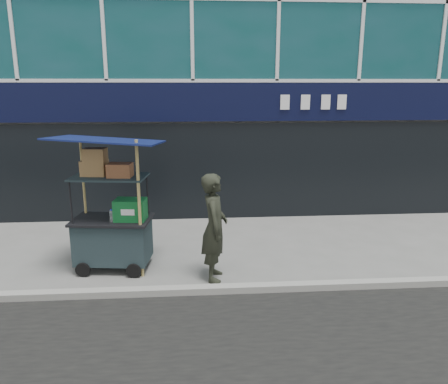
{
  "coord_description": "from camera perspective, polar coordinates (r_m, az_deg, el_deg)",
  "views": [
    {
      "loc": [
        -0.05,
        -6.74,
        3.34
      ],
      "look_at": [
        0.54,
        1.2,
        1.35
      ],
      "focal_mm": 35.0,
      "sensor_mm": 36.0,
      "label": 1
    }
  ],
  "objects": [
    {
      "name": "ground",
      "position": [
        7.52,
        -3.47,
        -12.38
      ],
      "size": [
        80.0,
        80.0,
        0.0
      ],
      "primitive_type": "plane",
      "color": "slate",
      "rests_on": "ground"
    },
    {
      "name": "vendor_cart",
      "position": [
        8.18,
        -14.28,
        -4.0
      ],
      "size": [
        1.98,
        1.51,
        2.49
      ],
      "rotation": [
        0.0,
        0.0,
        -0.12
      ],
      "color": "black",
      "rests_on": "ground"
    },
    {
      "name": "curb",
      "position": [
        7.32,
        -3.46,
        -12.66
      ],
      "size": [
        80.0,
        0.18,
        0.12
      ],
      "primitive_type": "cube",
      "color": "gray",
      "rests_on": "ground"
    },
    {
      "name": "vendor_man",
      "position": [
        7.5,
        -1.26,
        -4.62
      ],
      "size": [
        0.5,
        0.72,
        1.88
      ],
      "primitive_type": "imported",
      "rotation": [
        0.0,
        0.0,
        1.49
      ],
      "color": "black",
      "rests_on": "ground"
    }
  ]
}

